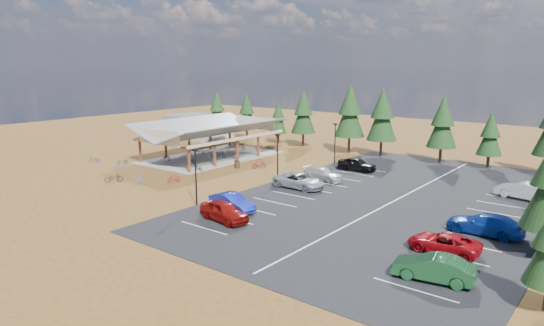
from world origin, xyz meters
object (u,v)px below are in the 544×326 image
object	(u,v)px
bike_pavilion	(212,130)
car_0	(224,211)
bike_5	(210,157)
bike_15	(259,164)
lamp_post_2	(335,140)
bike_11	(174,178)
lamp_post_1	(278,154)
car_9	(524,191)
car_3	(323,174)
car_7	(485,224)
car_4	(357,164)
trash_bin_0	(237,164)
trash_bin_1	(237,164)
bike_0	(167,157)
bike_1	(190,156)
bike_3	(240,146)
bike_4	(192,161)
car_6	(444,243)
car_2	(299,181)
bike_12	(114,178)
bike_6	(221,153)
outbuilding	(200,126)
bike_10	(94,159)
bike_8	(122,162)
bike_2	(201,151)
car_5	(433,268)
car_1	(232,202)
bike_16	(198,168)
bike_13	(140,179)
lamp_post_0	(196,173)
bike_9	(121,164)

from	to	relation	value
bike_pavilion	car_0	distance (m)	27.57
bike_5	bike_15	xyz separation A→B (m)	(7.70, 0.80, -0.09)
lamp_post_2	bike_11	size ratio (longest dim) A/B	3.18
lamp_post_1	car_9	xyz separation A→B (m)	(22.74, 8.32, -2.12)
car_3	car_7	bearing A→B (deg)	-108.28
car_4	car_7	size ratio (longest dim) A/B	0.83
trash_bin_0	car_4	distance (m)	14.53
bike_pavilion	trash_bin_1	size ratio (longest dim) A/B	21.56
lamp_post_2	bike_15	world-z (taller)	lamp_post_2
bike_pavilion	bike_0	xyz separation A→B (m)	(-3.01, -5.40, -3.30)
bike_1	car_7	world-z (taller)	car_7
bike_1	bike_3	xyz separation A→B (m)	(0.10, 9.79, 0.04)
bike_4	car_6	world-z (taller)	car_6
bike_3	car_2	world-z (taller)	car_2
lamp_post_1	bike_11	xyz separation A→B (m)	(-8.15, -7.63, -2.49)
bike_12	bike_6	bearing A→B (deg)	-52.56
bike_11	bike_12	xyz separation A→B (m)	(-5.25, -3.91, 0.02)
outbuilding	bike_11	distance (m)	31.55
bike_10	bike_11	xyz separation A→B (m)	(16.38, -0.76, 0.04)
bike_6	bike_8	size ratio (longest dim) A/B	1.09
bike_5	car_0	size ratio (longest dim) A/B	0.36
bike_0	bike_2	world-z (taller)	bike_0
bike_8	bike_12	xyz separation A→B (m)	(6.83, -5.88, 0.05)
bike_4	car_9	world-z (taller)	car_9
bike_11	outbuilding	bearing A→B (deg)	143.88
bike_5	car_5	size ratio (longest dim) A/B	0.36
car_1	bike_16	bearing A→B (deg)	63.64
bike_2	car_3	distance (m)	21.75
bike_4	bike_12	xyz separation A→B (m)	(0.20, -11.58, -0.00)
bike_4	bike_15	size ratio (longest dim) A/B	0.89
car_0	car_4	xyz separation A→B (m)	(-0.56, 23.37, -0.03)
bike_1	car_7	size ratio (longest dim) A/B	0.31
trash_bin_0	car_1	xyz separation A→B (m)	(11.69, -13.52, 0.35)
car_2	bike_2	bearing A→B (deg)	72.88
car_4	car_7	bearing A→B (deg)	-127.57
car_4	bike_6	bearing A→B (deg)	102.06
outbuilding	car_6	distance (m)	56.45
bike_3	bike_16	distance (m)	14.73
bike_5	car_0	xyz separation A→B (m)	(18.22, -16.38, 0.24)
lamp_post_2	bike_13	distance (m)	24.74
car_5	trash_bin_1	bearing A→B (deg)	-128.47
lamp_post_2	bike_16	distance (m)	17.61
bike_16	car_7	world-z (taller)	car_7
bike_12	car_3	world-z (taller)	car_3
bike_5	car_1	world-z (taller)	car_1
bike_8	bike_13	world-z (taller)	bike_13
bike_11	car_9	world-z (taller)	car_9
lamp_post_0	bike_9	distance (m)	19.45
trash_bin_1	bike_13	distance (m)	12.52
outbuilding	car_6	world-z (taller)	outbuilding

